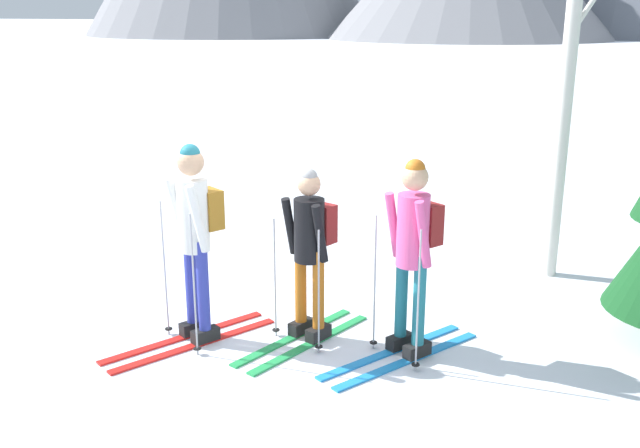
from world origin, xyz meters
name	(u,v)px	position (x,y,z in m)	size (l,w,h in m)	color
ground_plane	(289,337)	(0.00, 0.00, 0.00)	(400.00, 400.00, 0.00)	white
skier_in_white	(195,231)	(-0.76, -0.34, 1.07)	(1.10, 1.64, 1.86)	red
skier_in_black	(310,246)	(0.20, 0.07, 0.92)	(0.82, 1.59, 1.64)	green
skier_in_pink	(413,247)	(1.15, 0.08, 1.02)	(1.13, 1.62, 1.79)	#1E84D1
birch_tree_tall	(569,72)	(2.18, 2.67, 2.34)	(0.72, 0.75, 4.56)	silver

